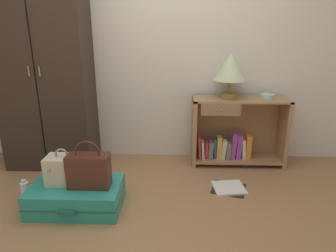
{
  "coord_description": "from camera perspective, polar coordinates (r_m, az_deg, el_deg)",
  "views": [
    {
      "loc": [
        0.27,
        -1.84,
        1.44
      ],
      "look_at": [
        0.19,
        0.85,
        0.55
      ],
      "focal_mm": 32.8,
      "sensor_mm": 36.0,
      "label": 1
    }
  ],
  "objects": [
    {
      "name": "bowl",
      "position": [
        3.33,
        17.99,
        5.3
      ],
      "size": [
        0.14,
        0.14,
        0.04
      ],
      "primitive_type": "cylinder",
      "color": "silver",
      "rests_on": "bookshelf"
    },
    {
      "name": "handbag",
      "position": [
        2.52,
        -14.51,
        -7.96
      ],
      "size": [
        0.33,
        0.15,
        0.39
      ],
      "color": "#472319",
      "rests_on": "suitcase_large"
    },
    {
      "name": "ground_plane",
      "position": [
        2.35,
        -5.53,
        -19.61
      ],
      "size": [
        9.0,
        9.0,
        0.0
      ],
      "primitive_type": "plane",
      "color": "#9E7047"
    },
    {
      "name": "back_wall",
      "position": [
        3.35,
        -3.0,
        15.87
      ],
      "size": [
        6.4,
        0.1,
        2.6
      ],
      "primitive_type": "cube",
      "color": "silver",
      "rests_on": "ground_plane"
    },
    {
      "name": "bookshelf",
      "position": [
        3.36,
        12.33,
        -1.25
      ],
      "size": [
        0.98,
        0.34,
        0.72
      ],
      "color": "#A37A51",
      "rests_on": "ground_plane"
    },
    {
      "name": "open_book_on_floor",
      "position": [
        2.94,
        11.23,
        -11.22
      ],
      "size": [
        0.36,
        0.35,
        0.02
      ],
      "color": "white",
      "rests_on": "ground_plane"
    },
    {
      "name": "wardrobe",
      "position": [
        3.34,
        -21.95,
        9.99
      ],
      "size": [
        0.89,
        0.47,
        2.06
      ],
      "color": "#33261E",
      "rests_on": "ground_plane"
    },
    {
      "name": "train_case",
      "position": [
        2.65,
        -18.9,
        -7.67
      ],
      "size": [
        0.26,
        0.2,
        0.3
      ],
      "color": "beige",
      "rests_on": "suitcase_large"
    },
    {
      "name": "table_lamp",
      "position": [
        3.19,
        11.54,
        10.5
      ],
      "size": [
        0.33,
        0.33,
        0.46
      ],
      "color": "olive",
      "rests_on": "bookshelf"
    },
    {
      "name": "suitcase_large",
      "position": [
        2.69,
        -16.62,
        -12.35
      ],
      "size": [
        0.74,
        0.48,
        0.21
      ],
      "color": "teal",
      "rests_on": "ground_plane"
    },
    {
      "name": "bottle",
      "position": [
        2.9,
        -24.98,
        -11.1
      ],
      "size": [
        0.07,
        0.07,
        0.22
      ],
      "color": "white",
      "rests_on": "ground_plane"
    }
  ]
}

